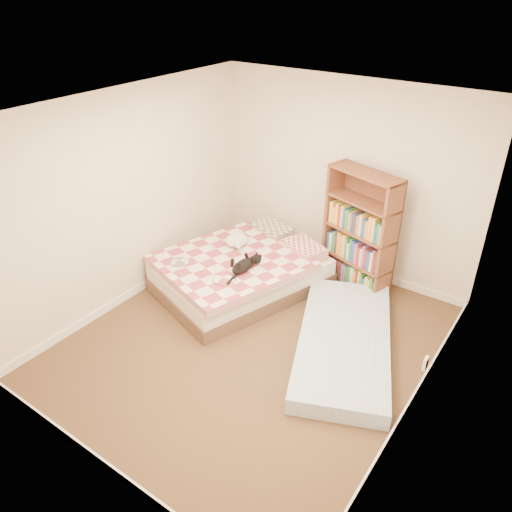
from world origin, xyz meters
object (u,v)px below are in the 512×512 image
Objects in this scene: bookshelf at (359,246)px; floor_mattress at (344,342)px; white_dog at (237,240)px; bed at (243,271)px; black_cat at (245,265)px.

bookshelf reaches higher than floor_mattress.
white_dog is at bearing 141.78° from floor_mattress.
bed is 7.34× the size of white_dog.
floor_mattress is 1.44m from black_cat.
bookshelf reaches higher than black_cat.
white_dog reaches higher than floor_mattress.
black_cat reaches higher than floor_mattress.
white_dog is at bearing -134.30° from bookshelf.
black_cat is at bearing 153.51° from floor_mattress.
bed is 0.39m from white_dog.
floor_mattress is (1.60, -0.35, -0.15)m from bed.
bed is at bearing -34.81° from white_dog.
black_cat is 0.59m from white_dog.
black_cat is (0.23, -0.27, 0.30)m from bed.
bookshelf is 2.41× the size of black_cat.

